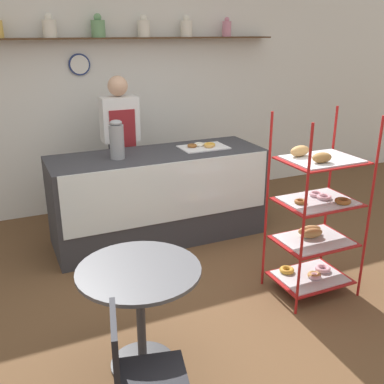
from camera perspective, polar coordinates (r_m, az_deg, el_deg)
ground_plane at (r=3.99m, az=2.85°, el=-13.29°), size 14.00×14.00×0.00m
back_wall at (r=5.80m, az=-8.77°, el=11.65°), size 10.00×0.30×2.70m
display_counter at (r=4.87m, az=-4.19°, el=-0.55°), size 2.27×0.78×0.96m
pastry_rack at (r=3.93m, az=15.34°, el=-3.29°), size 0.68×0.53×1.57m
person_worker at (r=5.22m, az=-9.01°, el=5.96°), size 0.41×0.23×1.72m
cafe_table at (r=3.01m, az=-6.65°, el=-12.63°), size 0.80×0.80×0.75m
cafe_chair at (r=2.51m, az=-7.29°, el=-21.57°), size 0.46×0.46×0.86m
coffee_carafe at (r=4.54m, az=-9.53°, el=6.56°), size 0.14×0.14×0.39m
donut_tray_counter at (r=4.94m, az=1.44°, el=5.83°), size 0.51×0.34×0.05m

